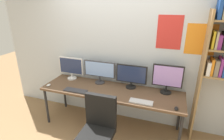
{
  "coord_description": "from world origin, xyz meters",
  "views": [
    {
      "loc": [
        0.91,
        -1.97,
        2.15
      ],
      "look_at": [
        0.0,
        0.65,
        1.09
      ],
      "focal_mm": 28.63,
      "sensor_mm": 36.0,
      "label": 1
    }
  ],
  "objects_px": {
    "monitor_center_left": "(100,71)",
    "monitor_center_right": "(131,75)",
    "desk": "(111,93)",
    "keyboard_left": "(75,90)",
    "office_chair": "(98,137)",
    "mouse_left_side": "(176,108)",
    "monitor_far_left": "(71,67)",
    "mouse_right_side": "(49,85)",
    "monitor_far_right": "(167,78)",
    "keyboard_right": "(141,102)"
  },
  "relations": [
    {
      "from": "monitor_center_left",
      "to": "monitor_center_right",
      "type": "bearing_deg",
      "value": 0.0
    },
    {
      "from": "desk",
      "to": "keyboard_left",
      "type": "height_order",
      "value": "keyboard_left"
    },
    {
      "from": "office_chair",
      "to": "mouse_left_side",
      "type": "height_order",
      "value": "office_chair"
    },
    {
      "from": "monitor_far_left",
      "to": "monitor_center_left",
      "type": "relative_size",
      "value": 0.84
    },
    {
      "from": "keyboard_left",
      "to": "monitor_far_left",
      "type": "bearing_deg",
      "value": 126.62
    },
    {
      "from": "desk",
      "to": "monitor_far_left",
      "type": "relative_size",
      "value": 4.81
    },
    {
      "from": "monitor_center_right",
      "to": "mouse_left_side",
      "type": "relative_size",
      "value": 5.56
    },
    {
      "from": "mouse_left_side",
      "to": "office_chair",
      "type": "bearing_deg",
      "value": -152.46
    },
    {
      "from": "office_chair",
      "to": "mouse_right_side",
      "type": "height_order",
      "value": "office_chair"
    },
    {
      "from": "keyboard_left",
      "to": "mouse_left_side",
      "type": "xyz_separation_m",
      "value": [
        1.62,
        -0.02,
        0.01
      ]
    },
    {
      "from": "monitor_center_left",
      "to": "keyboard_left",
      "type": "relative_size",
      "value": 1.49
    },
    {
      "from": "monitor_far_right",
      "to": "desk",
      "type": "bearing_deg",
      "value": -166.56
    },
    {
      "from": "mouse_left_side",
      "to": "mouse_right_side",
      "type": "bearing_deg",
      "value": 179.02
    },
    {
      "from": "monitor_center_left",
      "to": "mouse_left_side",
      "type": "xyz_separation_m",
      "value": [
        1.36,
        -0.46,
        -0.23
      ]
    },
    {
      "from": "monitor_center_right",
      "to": "mouse_left_side",
      "type": "bearing_deg",
      "value": -31.22
    },
    {
      "from": "monitor_far_right",
      "to": "mouse_right_side",
      "type": "xyz_separation_m",
      "value": [
        -2.0,
        -0.43,
        -0.25
      ]
    },
    {
      "from": "office_chair",
      "to": "mouse_left_side",
      "type": "xyz_separation_m",
      "value": [
        0.99,
        0.51,
        0.35
      ]
    },
    {
      "from": "monitor_center_left",
      "to": "monitor_far_left",
      "type": "bearing_deg",
      "value": -180.0
    },
    {
      "from": "monitor_far_right",
      "to": "keyboard_right",
      "type": "height_order",
      "value": "monitor_far_right"
    },
    {
      "from": "monitor_far_left",
      "to": "monitor_center_left",
      "type": "bearing_deg",
      "value": 0.0
    },
    {
      "from": "monitor_far_right",
      "to": "monitor_center_right",
      "type": "bearing_deg",
      "value": -180.0
    },
    {
      "from": "office_chair",
      "to": "desk",
      "type": "bearing_deg",
      "value": 95.74
    },
    {
      "from": "monitor_center_right",
      "to": "mouse_right_side",
      "type": "distance_m",
      "value": 1.49
    },
    {
      "from": "office_chair",
      "to": "mouse_left_side",
      "type": "bearing_deg",
      "value": 27.54
    },
    {
      "from": "desk",
      "to": "monitor_center_left",
      "type": "bearing_deg",
      "value": 144.37
    },
    {
      "from": "desk",
      "to": "monitor_far_left",
      "type": "height_order",
      "value": "monitor_far_left"
    },
    {
      "from": "mouse_left_side",
      "to": "monitor_center_left",
      "type": "bearing_deg",
      "value": 161.13
    },
    {
      "from": "monitor_far_left",
      "to": "mouse_left_side",
      "type": "distance_m",
      "value": 2.02
    },
    {
      "from": "monitor_far_right",
      "to": "keyboard_left",
      "type": "bearing_deg",
      "value": -163.02
    },
    {
      "from": "monitor_far_right",
      "to": "keyboard_right",
      "type": "relative_size",
      "value": 1.38
    },
    {
      "from": "keyboard_right",
      "to": "mouse_left_side",
      "type": "bearing_deg",
      "value": -2.49
    },
    {
      "from": "monitor_far_right",
      "to": "keyboard_left",
      "type": "distance_m",
      "value": 1.54
    },
    {
      "from": "office_chair",
      "to": "monitor_far_left",
      "type": "height_order",
      "value": "monitor_far_left"
    },
    {
      "from": "mouse_left_side",
      "to": "mouse_right_side",
      "type": "height_order",
      "value": "same"
    },
    {
      "from": "mouse_left_side",
      "to": "mouse_right_side",
      "type": "relative_size",
      "value": 1.0
    },
    {
      "from": "desk",
      "to": "monitor_center_right",
      "type": "xyz_separation_m",
      "value": [
        0.3,
        0.21,
        0.28
      ]
    },
    {
      "from": "monitor_center_right",
      "to": "keyboard_right",
      "type": "xyz_separation_m",
      "value": [
        0.26,
        -0.44,
        -0.22
      ]
    },
    {
      "from": "monitor_center_left",
      "to": "keyboard_right",
      "type": "distance_m",
      "value": 0.99
    },
    {
      "from": "monitor_center_left",
      "to": "desk",
      "type": "bearing_deg",
      "value": -35.63
    },
    {
      "from": "keyboard_left",
      "to": "keyboard_right",
      "type": "xyz_separation_m",
      "value": [
        1.12,
        0.0,
        0.0
      ]
    },
    {
      "from": "office_chair",
      "to": "monitor_far_left",
      "type": "relative_size",
      "value": 1.97
    },
    {
      "from": "keyboard_left",
      "to": "keyboard_right",
      "type": "height_order",
      "value": "same"
    },
    {
      "from": "monitor_center_left",
      "to": "mouse_left_side",
      "type": "relative_size",
      "value": 6.21
    },
    {
      "from": "monitor_far_left",
      "to": "mouse_left_side",
      "type": "bearing_deg",
      "value": -13.38
    },
    {
      "from": "monitor_center_left",
      "to": "monitor_center_right",
      "type": "height_order",
      "value": "monitor_center_left"
    },
    {
      "from": "desk",
      "to": "mouse_right_side",
      "type": "bearing_deg",
      "value": -169.09
    },
    {
      "from": "office_chair",
      "to": "monitor_center_right",
      "type": "xyz_separation_m",
      "value": [
        0.22,
        0.98,
        0.57
      ]
    },
    {
      "from": "monitor_center_left",
      "to": "keyboard_right",
      "type": "bearing_deg",
      "value": -27.32
    },
    {
      "from": "mouse_left_side",
      "to": "keyboard_left",
      "type": "bearing_deg",
      "value": 179.23
    },
    {
      "from": "keyboard_right",
      "to": "monitor_far_left",
      "type": "bearing_deg",
      "value": 163.02
    }
  ]
}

